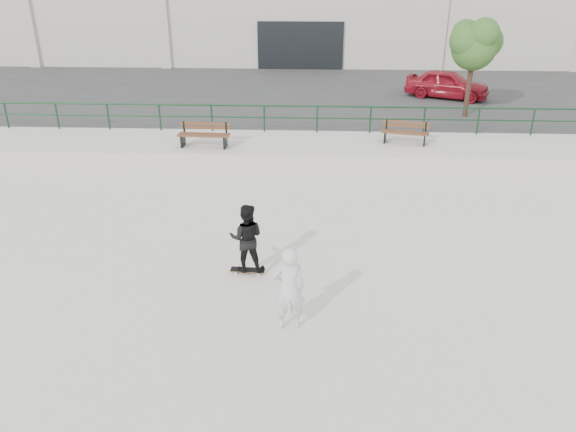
# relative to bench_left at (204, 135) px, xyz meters

# --- Properties ---
(ground) EXTENTS (120.00, 120.00, 0.00)m
(ground) POSITION_rel_bench_left_xyz_m (2.95, -8.88, -0.91)
(ground) COLOR silver
(ground) RESTS_ON ground
(ledge) EXTENTS (30.00, 3.00, 0.50)m
(ledge) POSITION_rel_bench_left_xyz_m (2.95, 0.62, -0.66)
(ledge) COLOR silver
(ledge) RESTS_ON ground
(parking_strip) EXTENTS (60.00, 14.00, 0.50)m
(parking_strip) POSITION_rel_bench_left_xyz_m (2.95, 9.12, -0.66)
(parking_strip) COLOR #333333
(parking_strip) RESTS_ON ground
(railing) EXTENTS (28.00, 0.06, 1.03)m
(railing) POSITION_rel_bench_left_xyz_m (2.95, 1.92, 0.33)
(railing) COLOR #153B20
(railing) RESTS_ON ledge
(bench_left) EXTENTS (1.84, 0.61, 0.84)m
(bench_left) POSITION_rel_bench_left_xyz_m (0.00, 0.00, 0.00)
(bench_left) COLOR brown
(bench_left) RESTS_ON ledge
(bench_right) EXTENTS (1.73, 0.82, 0.77)m
(bench_right) POSITION_rel_bench_left_xyz_m (7.09, 0.74, -0.03)
(bench_right) COLOR brown
(bench_right) RESTS_ON ledge
(tree) EXTENTS (2.24, 1.99, 3.98)m
(tree) POSITION_rel_bench_left_xyz_m (10.18, 4.60, 2.57)
(tree) COLOR #473223
(tree) RESTS_ON parking_strip
(red_car) EXTENTS (4.12, 2.93, 1.30)m
(red_car) POSITION_rel_bench_left_xyz_m (10.05, 7.97, 0.24)
(red_car) COLOR maroon
(red_car) RESTS_ON parking_strip
(skateboard) EXTENTS (0.79, 0.24, 0.09)m
(skateboard) POSITION_rel_bench_left_xyz_m (2.38, -7.77, -0.84)
(skateboard) COLOR black
(skateboard) RESTS_ON ground
(standing_skater) EXTENTS (0.78, 0.61, 1.61)m
(standing_skater) POSITION_rel_bench_left_xyz_m (2.38, -7.77, -0.02)
(standing_skater) COLOR black
(standing_skater) RESTS_ON skateboard
(seated_skater) EXTENTS (0.69, 0.51, 1.74)m
(seated_skater) POSITION_rel_bench_left_xyz_m (3.41, -9.77, -0.05)
(seated_skater) COLOR silver
(seated_skater) RESTS_ON ground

